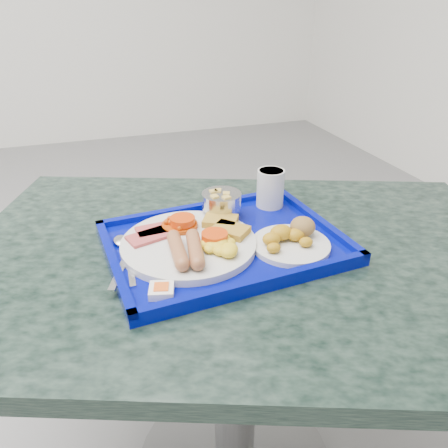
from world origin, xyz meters
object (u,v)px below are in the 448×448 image
at_px(main_plate, 193,241).
at_px(juice_cup, 270,187).
at_px(table, 237,319).
at_px(tray, 224,244).
at_px(fruit_bowl, 221,201).
at_px(bread_plate, 291,239).

height_order(main_plate, juice_cup, juice_cup).
distance_m(table, juice_cup, 0.31).
height_order(tray, fruit_bowl, fruit_bowl).
distance_m(bread_plate, fruit_bowl, 0.19).
xyz_separation_m(table, main_plate, (-0.09, 0.01, 0.21)).
relative_size(tray, juice_cup, 5.49).
distance_m(tray, fruit_bowl, 0.12).
bearing_deg(bread_plate, juice_cup, 79.27).
bearing_deg(main_plate, fruit_bowl, 48.84).
bearing_deg(juice_cup, table, -132.81).
xyz_separation_m(tray, bread_plate, (0.12, -0.06, 0.02)).
bearing_deg(bread_plate, table, 155.94).
xyz_separation_m(main_plate, fruit_bowl, (0.09, 0.11, 0.02)).
bearing_deg(table, tray, 148.03).
xyz_separation_m(fruit_bowl, juice_cup, (0.13, 0.02, 0.01)).
height_order(bread_plate, fruit_bowl, fruit_bowl).
xyz_separation_m(table, juice_cup, (0.13, 0.14, 0.24)).
xyz_separation_m(bread_plate, juice_cup, (0.03, 0.18, 0.03)).
bearing_deg(fruit_bowl, main_plate, -131.16).
bearing_deg(juice_cup, main_plate, -149.61).
relative_size(table, fruit_bowl, 15.20).
height_order(table, fruit_bowl, fruit_bowl).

